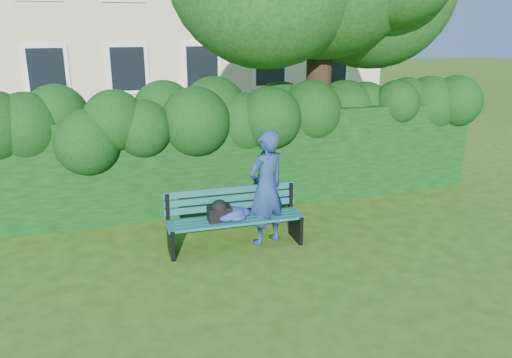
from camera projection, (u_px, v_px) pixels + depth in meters
name	position (u px, v px, depth m)	size (l,w,h in m)	color
ground	(268.00, 249.00, 7.70)	(80.00, 80.00, 0.00)	#274C11
hedge	(230.00, 158.00, 9.44)	(10.00, 1.00, 1.80)	black
park_bench	(232.00, 216.00, 7.65)	(2.10, 0.62, 0.89)	#0D4240
man_reading	(266.00, 188.00, 7.66)	(0.66, 0.43, 1.81)	navy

